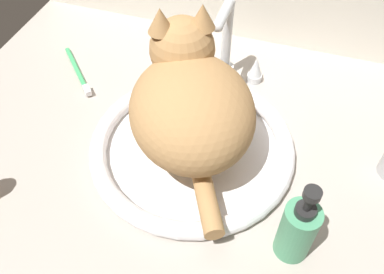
# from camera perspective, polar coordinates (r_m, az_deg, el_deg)

# --- Properties ---
(countertop) EXTENTS (1.06, 0.69, 0.03)m
(countertop) POSITION_cam_1_polar(r_m,az_deg,el_deg) (0.79, 1.18, -1.09)
(countertop) COLOR #ADA399
(countertop) RESTS_ON ground
(sink_basin) EXTENTS (0.38, 0.38, 0.03)m
(sink_basin) POSITION_cam_1_polar(r_m,az_deg,el_deg) (0.75, 0.00, -1.30)
(sink_basin) COLOR white
(sink_basin) RESTS_ON countertop
(faucet) EXTENTS (0.17, 0.11, 0.19)m
(faucet) POSITION_cam_1_polar(r_m,az_deg,el_deg) (0.86, 4.66, 12.21)
(faucet) COLOR silver
(faucet) RESTS_ON countertop
(cat) EXTENTS (0.30, 0.34, 0.21)m
(cat) POSITION_cam_1_polar(r_m,az_deg,el_deg) (0.69, -0.30, 5.40)
(cat) COLOR tan
(cat) RESTS_ON sink_basin
(soap_pump_bottle) EXTENTS (0.05, 0.05, 0.16)m
(soap_pump_bottle) POSITION_cam_1_polar(r_m,az_deg,el_deg) (0.62, 14.56, -12.53)
(soap_pump_bottle) COLOR #4C9E70
(soap_pump_bottle) RESTS_ON countertop
(toothbrush) EXTENTS (0.13, 0.13, 0.02)m
(toothbrush) POSITION_cam_1_polar(r_m,az_deg,el_deg) (0.94, -15.66, 8.74)
(toothbrush) COLOR #3FB266
(toothbrush) RESTS_ON countertop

